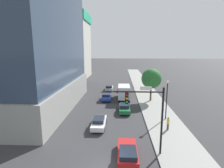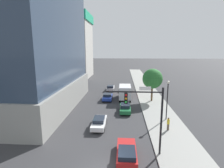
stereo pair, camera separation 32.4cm
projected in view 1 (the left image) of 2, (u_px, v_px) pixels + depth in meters
sidewalk at (153, 104)px, 34.83m from camera, size 5.35×120.00×0.15m
construction_building at (70, 43)px, 66.69m from camera, size 14.01×15.65×31.39m
traffic_light_pole at (147, 109)px, 17.25m from camera, size 4.90×0.48×6.93m
street_lamp at (167, 94)px, 26.40m from camera, size 0.44×0.44×5.90m
street_tree at (151, 79)px, 35.95m from camera, size 4.02×4.02×6.60m
car_green at (125, 108)px, 30.43m from camera, size 1.81×4.44×1.40m
car_red at (128, 153)px, 17.28m from camera, size 1.89×4.57×1.37m
car_gold at (123, 88)px, 46.07m from camera, size 1.85×4.16×1.32m
car_silver at (109, 88)px, 46.28m from camera, size 1.86×4.43×1.43m
car_white at (99, 122)px, 24.45m from camera, size 1.75×4.60×1.35m
car_blue at (107, 97)px, 37.39m from camera, size 1.92×4.03×1.48m
box_truck at (124, 91)px, 37.89m from camera, size 2.40×6.73×3.15m
pedestrian_yellow_shirt at (168, 123)px, 23.29m from camera, size 0.34×0.34×1.71m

